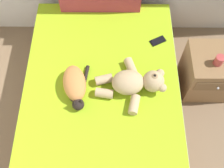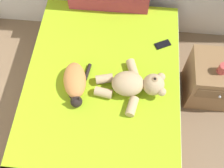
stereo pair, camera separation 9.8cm
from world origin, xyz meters
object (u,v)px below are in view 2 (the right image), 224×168
Objects in this scene: cat at (75,82)px; nightstand at (214,80)px; cell_phone at (163,44)px; bed at (102,102)px; teddy_bear at (135,84)px; mug at (223,69)px.

nightstand is at bearing 13.93° from cat.
cell_phone is (0.74, 0.51, -0.07)m from cat.
teddy_bear reaches higher than bed.
bed is 4.75× the size of cat.
cat is 2.68× the size of cell_phone.
bed is at bearing -162.53° from nightstand.
nightstand is (0.54, -0.20, -0.24)m from cell_phone.
cell_phone is 0.62m from nightstand.
cat is 0.73× the size of teddy_bear.
cat reaches higher than nightstand.
cell_phone is (0.52, 0.53, 0.25)m from bed.
cat is at bearing -168.36° from mug.
teddy_bear is at bearing -159.12° from nightstand.
teddy_bear is at bearing -115.80° from cell_phone.
cat is 3.67× the size of mug.
bed is at bearing -4.25° from cat.
cat is 0.91m from cell_phone.
cell_phone is at bearing 153.66° from mug.
teddy_bear is 5.02× the size of mug.
nightstand is 4.21× the size of mug.
nightstand is at bearing 70.99° from mug.
bed is 1.12m from mug.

